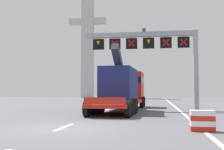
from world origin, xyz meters
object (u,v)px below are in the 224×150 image
at_px(heavy_haul_truck_red, 124,88).
at_px(crash_barrier_striped, 202,121).
at_px(bridge_pylon_distant, 88,34).
at_px(overhead_lane_gantry, 153,47).

bearing_deg(heavy_haul_truck_red, crash_barrier_striped, -69.38).
distance_m(heavy_haul_truck_red, bridge_pylon_distant, 44.24).
bearing_deg(bridge_pylon_distant, overhead_lane_gantry, -68.22).
bearing_deg(crash_barrier_striped, heavy_haul_truck_red, 110.62).
distance_m(overhead_lane_gantry, heavy_haul_truck_red, 4.55).
relative_size(crash_barrier_striped, bridge_pylon_distant, 0.03).
bearing_deg(crash_barrier_striped, bridge_pylon_distant, 108.98).
distance_m(heavy_haul_truck_red, crash_barrier_striped, 13.62).
height_order(overhead_lane_gantry, bridge_pylon_distant, bridge_pylon_distant).
xyz_separation_m(overhead_lane_gantry, bridge_pylon_distant, (-16.01, 40.06, 9.65)).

